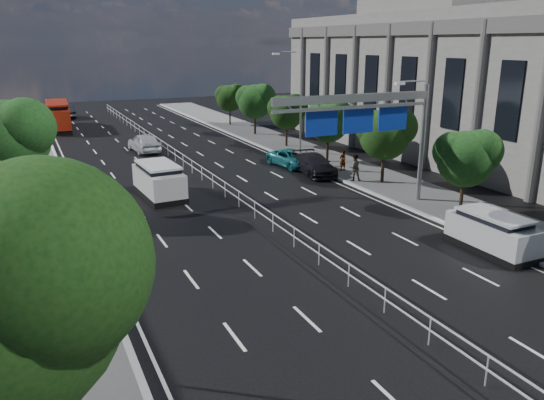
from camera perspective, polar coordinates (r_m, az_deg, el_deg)
ground at (r=20.94m, az=10.62°, el=-10.87°), size 160.00×160.00×0.00m
sidewalk_near at (r=17.66m, az=-23.12°, el=-17.40°), size 5.00×140.00×0.14m
kerb_near at (r=17.79m, az=-14.77°, el=-16.24°), size 0.25×140.00×0.15m
kerb_far at (r=26.82m, az=26.58°, el=-5.97°), size 0.25×140.00×0.15m
median_fence at (r=40.06m, az=-8.32°, el=3.39°), size 0.05×85.00×1.02m
toilet_sign at (r=16.29m, az=-22.34°, el=-8.68°), size 1.62×0.18×4.34m
overhead_gantry at (r=30.97m, az=10.57°, el=8.99°), size 10.24×0.38×7.45m
streetlight_far at (r=46.49m, az=2.80°, el=11.21°), size 2.78×2.40×9.00m
civic_hall at (r=50.90m, az=18.62°, el=12.05°), size 14.40×36.00×14.35m
near_tree_back at (r=33.24m, az=-26.35°, el=6.33°), size 4.84×4.51×6.69m
far_tree_c at (r=31.93m, az=20.21°, el=4.50°), size 3.52×3.28×4.94m
far_tree_d at (r=37.42m, az=12.14°, el=7.21°), size 3.85×3.59×5.34m
far_tree_e at (r=43.57m, az=6.15°, el=8.59°), size 3.63×3.38×5.13m
far_tree_f at (r=50.09m, az=1.65°, el=9.63°), size 3.52×3.28×5.02m
far_tree_g at (r=56.81m, az=-1.81°, el=10.72°), size 3.96×3.69×5.45m
far_tree_h at (r=63.76m, az=-4.55°, el=11.02°), size 3.41×3.18×4.91m
white_minivan at (r=34.67m, az=-12.07°, el=2.06°), size 2.45×5.15×2.19m
red_bus at (r=66.11m, az=-22.05°, el=8.50°), size 2.96×10.45×3.09m
near_car_silver at (r=49.71m, az=-13.60°, el=6.03°), size 2.41×5.10×1.68m
near_car_dark at (r=75.53m, az=-21.00°, el=8.82°), size 1.88×4.72×1.53m
silver_minivan at (r=27.20m, az=22.63°, el=-3.27°), size 1.90×4.47×1.85m
parked_car_teal at (r=42.48m, az=2.14°, el=4.49°), size 2.82×5.00×1.32m
parked_car_dark at (r=40.08m, az=4.61°, el=3.84°), size 2.73×5.35×1.49m
pedestrian_a at (r=40.83m, az=7.61°, el=4.25°), size 0.60×0.42×1.58m
pedestrian_b at (r=37.91m, az=8.84°, el=3.47°), size 1.06×0.91×1.87m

